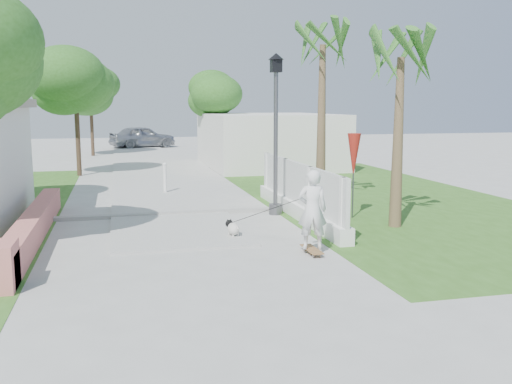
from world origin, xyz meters
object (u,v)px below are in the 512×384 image
object	(u,v)px
patio_umbrella	(354,156)
dog	(233,228)
parked_car	(143,137)
street_lamp	(276,128)
bollard	(165,177)
skateboarder	(272,212)

from	to	relation	value
patio_umbrella	dog	xyz separation A→B (m)	(-3.63, -1.49, -1.46)
dog	parked_car	world-z (taller)	parked_car
street_lamp	parked_car	distance (m)	26.50
street_lamp	patio_umbrella	world-z (taller)	street_lamp
bollard	patio_umbrella	distance (m)	7.25
skateboarder	dog	size ratio (longest dim) A/B	4.15
dog	patio_umbrella	bearing A→B (deg)	6.14
bollard	dog	world-z (taller)	bollard
bollard	dog	bearing A→B (deg)	-82.07
patio_umbrella	parked_car	distance (m)	27.70
bollard	patio_umbrella	xyz separation A→B (m)	(4.60, -5.50, 1.10)
skateboarder	dog	world-z (taller)	skateboarder
skateboarder	parked_car	world-z (taller)	skateboarder
patio_umbrella	parked_car	world-z (taller)	patio_umbrella
street_lamp	bollard	distance (m)	5.56
skateboarder	parked_car	xyz separation A→B (m)	(-1.43, 29.81, 0.02)
street_lamp	parked_car	world-z (taller)	street_lamp
patio_umbrella	street_lamp	bearing A→B (deg)	152.24
street_lamp	skateboarder	bearing A→B (deg)	-106.78
bollard	patio_umbrella	size ratio (longest dim) A/B	0.47
skateboarder	bollard	bearing A→B (deg)	-66.21
street_lamp	dog	size ratio (longest dim) A/B	7.57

